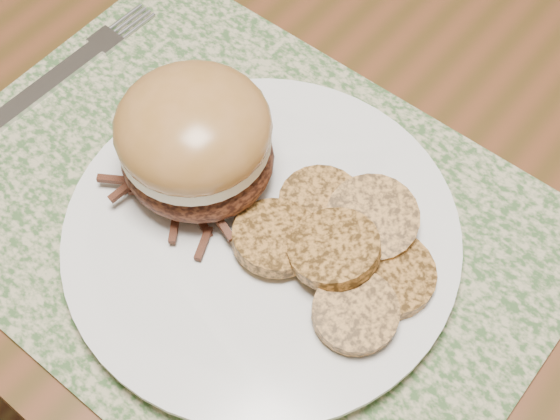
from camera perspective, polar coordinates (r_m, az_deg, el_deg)
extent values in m
cube|color=#3D5F30|center=(0.56, -3.02, -0.66)|extent=(0.45, 0.33, 0.00)
cylinder|color=white|center=(0.54, -1.34, -1.94)|extent=(0.26, 0.26, 0.02)
ellipsoid|color=black|center=(0.55, -6.07, 3.98)|extent=(0.12, 0.12, 0.04)
cylinder|color=beige|center=(0.53, -6.28, 5.33)|extent=(0.11, 0.11, 0.01)
ellipsoid|color=#9E6834|center=(0.52, -6.40, 6.07)|extent=(0.12, 0.12, 0.06)
cylinder|color=#B27634|center=(0.54, 3.01, 0.46)|extent=(0.08, 0.08, 0.01)
cylinder|color=#B27634|center=(0.53, 6.78, -0.64)|extent=(0.09, 0.09, 0.02)
cylinder|color=#B27634|center=(0.52, 7.74, -4.54)|extent=(0.09, 0.09, 0.02)
cylinder|color=#B27634|center=(0.52, -0.28, -2.02)|extent=(0.08, 0.08, 0.02)
cylinder|color=#B27634|center=(0.51, 3.99, -2.83)|extent=(0.09, 0.09, 0.03)
cylinder|color=#B27634|center=(0.50, 5.54, -7.43)|extent=(0.07, 0.07, 0.02)
cube|color=silver|center=(0.65, -17.86, 7.79)|extent=(0.02, 0.14, 0.00)
cube|color=silver|center=(0.68, -12.63, 12.00)|extent=(0.02, 0.02, 0.00)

